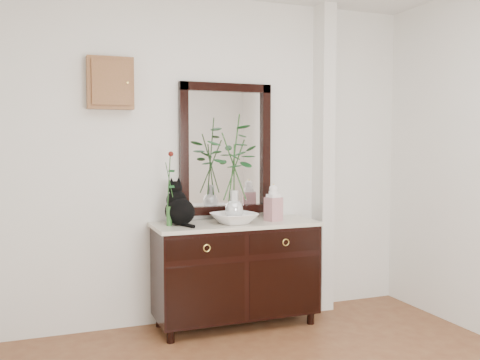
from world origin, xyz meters
name	(u,v)px	position (x,y,z in m)	size (l,w,h in m)	color
wall_back	(214,160)	(0.00, 1.98, 1.35)	(3.60, 0.04, 2.70)	silver
pilaster	(323,159)	(1.00, 1.90, 1.35)	(0.12, 0.20, 2.70)	silver
sideboard	(236,268)	(0.10, 1.73, 0.47)	(1.33, 0.52, 0.82)	black
wall_mirror	(226,149)	(0.10, 1.97, 1.44)	(0.80, 0.06, 1.10)	black
key_cabinet	(110,83)	(-0.85, 1.94, 1.95)	(0.35, 0.10, 0.40)	brown
cat	(180,203)	(-0.35, 1.77, 1.02)	(0.25, 0.30, 0.35)	black
lotus_bowl	(234,218)	(0.07, 1.67, 0.89)	(0.35, 0.35, 0.09)	white
vase_branches	(234,167)	(0.07, 1.67, 1.30)	(0.41, 0.41, 0.86)	silver
bud_vase_rose	(169,188)	(-0.44, 1.74, 1.14)	(0.07, 0.07, 0.59)	#2D5F28
ginger_jar	(273,202)	(0.42, 1.70, 1.00)	(0.11, 0.11, 0.31)	silver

